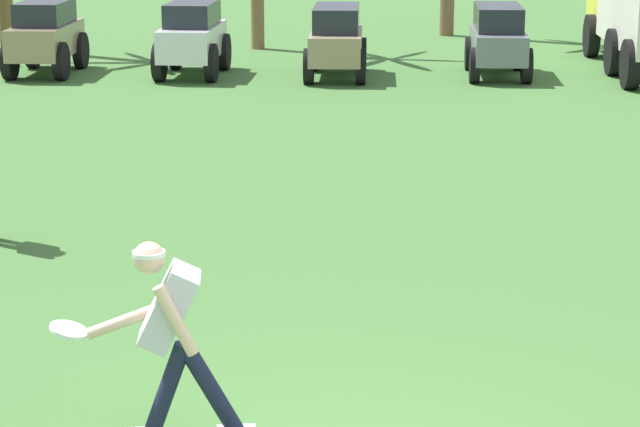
{
  "coord_description": "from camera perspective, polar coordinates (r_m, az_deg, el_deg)",
  "views": [
    {
      "loc": [
        0.09,
        -6.91,
        3.65
      ],
      "look_at": [
        -0.33,
        3.34,
        0.9
      ],
      "focal_mm": 70.0,
      "sensor_mm": 36.0,
      "label": 1
    }
  ],
  "objects": [
    {
      "name": "parked_car_slot_d",
      "position": [
        24.28,
        8.14,
        7.93
      ],
      "size": [
        1.19,
        2.42,
        1.34
      ],
      "color": "slate",
      "rests_on": "ground_plane"
    },
    {
      "name": "parked_car_slot_c",
      "position": [
        23.92,
        0.75,
        7.97
      ],
      "size": [
        1.15,
        2.4,
        1.34
      ],
      "color": "#998466",
      "rests_on": "ground_plane"
    },
    {
      "name": "parked_car_slot_b",
      "position": [
        24.24,
        -5.86,
        8.04
      ],
      "size": [
        1.25,
        2.39,
        1.4
      ],
      "color": "silver",
      "rests_on": "ground_plane"
    },
    {
      "name": "parked_car_slot_a",
      "position": [
        24.89,
        -12.44,
        7.95
      ],
      "size": [
        1.19,
        2.36,
        1.4
      ],
      "color": "#998466",
      "rests_on": "ground_plane"
    },
    {
      "name": "frisbee_thrower",
      "position": [
        8.25,
        -6.82,
        -5.37
      ],
      "size": [
        1.14,
        0.47,
        1.4
      ],
      "color": "#191E38",
      "rests_on": "ground_plane"
    },
    {
      "name": "frisbee_in_flight",
      "position": [
        8.52,
        -11.41,
        -5.24
      ],
      "size": [
        0.27,
        0.28,
        0.1
      ],
      "color": "white"
    }
  ]
}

